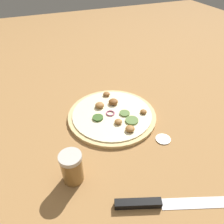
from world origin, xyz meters
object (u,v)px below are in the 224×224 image
spice_jar (72,168)px  pizza (112,115)px  loose_cap (163,139)px  knife (153,203)px

spice_jar → pizza: bearing=136.5°
loose_cap → spice_jar: bearing=-83.2°
knife → loose_cap: (-0.18, 0.14, -0.00)m
spice_jar → loose_cap: size_ratio=1.95×
spice_jar → knife: bearing=47.9°
spice_jar → loose_cap: (-0.04, 0.30, -0.04)m
loose_cap → knife: bearing=-38.1°
knife → spice_jar: (-0.14, -0.16, 0.04)m
pizza → spice_jar: bearing=-43.5°
pizza → knife: (0.35, -0.03, -0.00)m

